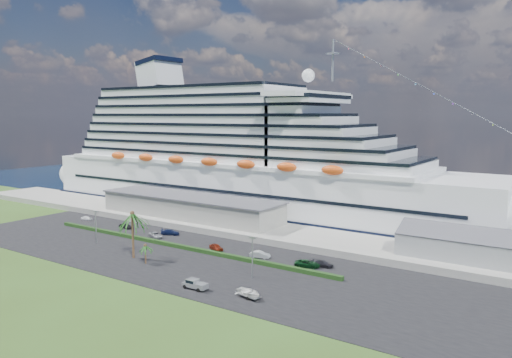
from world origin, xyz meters
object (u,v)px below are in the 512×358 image
Objects in this scene: pickup_truck at (195,284)px; cruise_ship at (245,162)px; parked_car_3 at (170,232)px; boat_trailer at (249,292)px.

cruise_ship is at bearing 118.35° from pickup_truck.
parked_car_3 is 0.96× the size of pickup_truck.
pickup_truck is at bearing -153.86° from parked_car_3.
cruise_ship is 82.65m from boat_trailer.
cruise_ship is 78.39m from pickup_truck.
cruise_ship is at bearing 125.81° from boat_trailer.
cruise_ship reaches higher than pickup_truck.
cruise_ship is 31.61× the size of boat_trailer.
pickup_truck reaches higher than parked_car_3.
cruise_ship reaches higher than boat_trailer.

